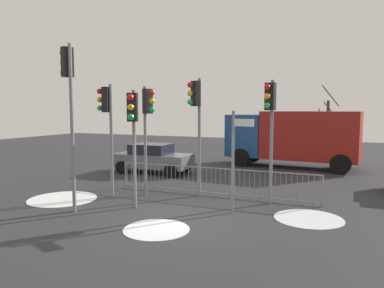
# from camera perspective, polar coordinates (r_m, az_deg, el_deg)

# --- Properties ---
(ground_plane) EXTENTS (60.00, 60.00, 0.00)m
(ground_plane) POSITION_cam_1_polar(r_m,az_deg,el_deg) (10.79, -2.40, -11.75)
(ground_plane) COLOR #2D2D33
(traffic_light_mid_right) EXTENTS (0.38, 0.55, 3.81)m
(traffic_light_mid_right) POSITION_cam_1_polar(r_m,az_deg,el_deg) (11.58, -9.31, 3.42)
(traffic_light_mid_right) COLOR slate
(traffic_light_mid_right) RESTS_ON ground
(traffic_light_rear_left) EXTENTS (0.42, 0.51, 4.31)m
(traffic_light_rear_left) POSITION_cam_1_polar(r_m,az_deg,el_deg) (13.07, 0.65, 5.32)
(traffic_light_rear_left) COLOR slate
(traffic_light_rear_left) RESTS_ON ground
(traffic_light_mid_left) EXTENTS (0.56, 0.36, 4.10)m
(traffic_light_mid_left) POSITION_cam_1_polar(r_m,az_deg,el_deg) (13.37, -13.26, 4.50)
(traffic_light_mid_left) COLOR slate
(traffic_light_mid_left) RESTS_ON ground
(traffic_light_rear_right) EXTENTS (0.36, 0.56, 4.17)m
(traffic_light_rear_right) POSITION_cam_1_polar(r_m,az_deg,el_deg) (12.22, 12.22, 4.69)
(traffic_light_rear_right) COLOR slate
(traffic_light_rear_right) RESTS_ON ground
(traffic_light_foreground_left) EXTENTS (0.55, 0.37, 5.18)m
(traffic_light_foreground_left) POSITION_cam_1_polar(r_m,az_deg,el_deg) (11.79, -18.87, 8.00)
(traffic_light_foreground_left) COLOR slate
(traffic_light_foreground_left) RESTS_ON ground
(traffic_light_foreground_right) EXTENTS (0.54, 0.38, 4.04)m
(traffic_light_foreground_right) POSITION_cam_1_polar(r_m,az_deg,el_deg) (13.35, -7.03, 4.44)
(traffic_light_foreground_right) COLOR slate
(traffic_light_foreground_right) RESTS_ON ground
(direction_sign_post) EXTENTS (0.74, 0.33, 3.16)m
(direction_sign_post) POSITION_cam_1_polar(r_m,az_deg,el_deg) (11.06, 6.72, -1.99)
(direction_sign_post) COLOR slate
(direction_sign_post) RESTS_ON ground
(pedestrian_guard_railing) EXTENTS (7.66, 0.16, 1.07)m
(pedestrian_guard_railing) POSITION_cam_1_polar(r_m,az_deg,el_deg) (13.39, 3.37, -5.92)
(pedestrian_guard_railing) COLOR slate
(pedestrian_guard_railing) RESTS_ON ground
(car_grey_trailing) EXTENTS (3.84, 2.00, 1.47)m
(car_grey_trailing) POSITION_cam_1_polar(r_m,az_deg,el_deg) (18.39, -6.15, -2.17)
(car_grey_trailing) COLOR slate
(car_grey_trailing) RESTS_ON ground
(delivery_truck) EXTENTS (7.22, 3.21, 3.10)m
(delivery_truck) POSITION_cam_1_polar(r_m,az_deg,el_deg) (20.79, 15.63, 1.23)
(delivery_truck) COLOR maroon
(delivery_truck) RESTS_ON ground
(bare_tree_left) EXTENTS (1.49, 1.11, 4.92)m
(bare_tree_left) POSITION_cam_1_polar(r_m,az_deg,el_deg) (27.82, 20.58, 2.89)
(bare_tree_left) COLOR #473828
(bare_tree_left) RESTS_ON ground
(snow_patch_kerb) EXTENTS (1.78, 1.78, 0.01)m
(snow_patch_kerb) POSITION_cam_1_polar(r_m,az_deg,el_deg) (9.95, -5.63, -13.24)
(snow_patch_kerb) COLOR white
(snow_patch_kerb) RESTS_ON ground
(snow_patch_island) EXTENTS (1.99, 1.99, 0.01)m
(snow_patch_island) POSITION_cam_1_polar(r_m,az_deg,el_deg) (11.34, 17.90, -11.13)
(snow_patch_island) COLOR silver
(snow_patch_island) RESTS_ON ground
(snow_patch_verge) EXTENTS (2.39, 2.39, 0.01)m
(snow_patch_verge) POSITION_cam_1_polar(r_m,az_deg,el_deg) (13.87, -19.75, -8.15)
(snow_patch_verge) COLOR white
(snow_patch_verge) RESTS_ON ground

